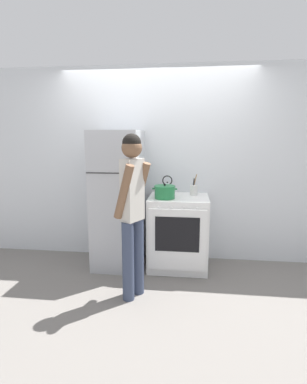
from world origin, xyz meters
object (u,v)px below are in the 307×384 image
object	(u,v)px
stove_range	(178,232)
dutch_oven_pot	(165,192)
refrigerator	(118,200)
utensil_jar	(194,190)
tea_kettle	(167,188)
person	(133,207)

from	to	relation	value
stove_range	dutch_oven_pot	world-z (taller)	dutch_oven_pot
refrigerator	dutch_oven_pot	xyz separation A→B (m)	(0.60, -0.11, 0.13)
stove_range	utensil_jar	size ratio (longest dim) A/B	3.43
refrigerator	tea_kettle	distance (m)	0.64
stove_range	utensil_jar	world-z (taller)	utensil_jar
dutch_oven_pot	utensil_jar	distance (m)	0.43
refrigerator	tea_kettle	xyz separation A→B (m)	(0.61, 0.14, 0.13)
tea_kettle	person	bearing A→B (deg)	-106.96
utensil_jar	person	distance (m)	1.11
dutch_oven_pot	person	world-z (taller)	person
refrigerator	dutch_oven_pot	distance (m)	0.62
utensil_jar	tea_kettle	bearing A→B (deg)	-178.87
tea_kettle	person	distance (m)	0.96
refrigerator	dutch_oven_pot	world-z (taller)	refrigerator
dutch_oven_pot	tea_kettle	world-z (taller)	tea_kettle
person	utensil_jar	bearing A→B (deg)	-5.10
tea_kettle	utensil_jar	size ratio (longest dim) A/B	0.93
stove_range	tea_kettle	bearing A→B (deg)	135.30
refrigerator	tea_kettle	size ratio (longest dim) A/B	6.96
refrigerator	person	bearing A→B (deg)	-66.54
dutch_oven_pot	utensil_jar	world-z (taller)	utensil_jar
stove_range	utensil_jar	bearing A→B (deg)	40.61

